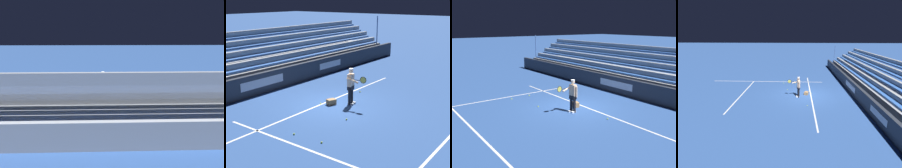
# 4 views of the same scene
# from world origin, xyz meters

# --- Properties ---
(ground_plane) EXTENTS (160.00, 160.00, 0.00)m
(ground_plane) POSITION_xyz_m (0.00, 0.00, 0.00)
(ground_plane) COLOR #2D5193
(court_baseline_white) EXTENTS (12.00, 0.10, 0.01)m
(court_baseline_white) POSITION_xyz_m (0.00, -0.50, 0.00)
(court_baseline_white) COLOR white
(court_baseline_white) RESTS_ON ground
(court_sideline_white) EXTENTS (0.10, 12.00, 0.01)m
(court_sideline_white) POSITION_xyz_m (4.11, 4.00, 0.00)
(court_sideline_white) COLOR white
(court_sideline_white) RESTS_ON ground
(court_service_line_white) EXTENTS (8.22, 0.10, 0.01)m
(court_service_line_white) POSITION_xyz_m (0.00, 5.50, 0.00)
(court_service_line_white) COLOR white
(court_service_line_white) RESTS_ON ground
(back_wall_sponsor_board) EXTENTS (26.98, 0.25, 1.10)m
(back_wall_sponsor_board) POSITION_xyz_m (-0.01, -4.16, 0.55)
(back_wall_sponsor_board) COLOR #2D333D
(back_wall_sponsor_board) RESTS_ON ground
(bleacher_stand) EXTENTS (25.63, 3.20, 3.40)m
(bleacher_stand) POSITION_xyz_m (0.00, -6.39, 0.76)
(bleacher_stand) COLOR #9EA3A8
(bleacher_stand) RESTS_ON ground
(tennis_player) EXTENTS (0.59, 1.04, 1.71)m
(tennis_player) POSITION_xyz_m (-0.55, 0.60, 0.89)
(tennis_player) COLOR black
(tennis_player) RESTS_ON ground
(ball_box_cardboard) EXTENTS (0.48, 0.42, 0.26)m
(ball_box_cardboard) POSITION_xyz_m (0.06, -0.11, 0.13)
(ball_box_cardboard) COLOR #A87F51
(ball_box_cardboard) RESTS_ON ground
(tennis_ball_near_player) EXTENTS (0.07, 0.07, 0.07)m
(tennis_ball_near_player) POSITION_xyz_m (-2.41, -0.09, 0.03)
(tennis_ball_near_player) COLOR #CCE533
(tennis_ball_near_player) RESTS_ON ground
(tennis_ball_stray_back) EXTENTS (0.07, 0.07, 0.07)m
(tennis_ball_stray_back) POSITION_xyz_m (1.23, 1.59, 0.03)
(tennis_ball_stray_back) COLOR #CCE533
(tennis_ball_stray_back) RESTS_ON ground
(tennis_ball_by_box) EXTENTS (0.07, 0.07, 0.07)m
(tennis_ball_by_box) POSITION_xyz_m (0.31, -0.55, 0.03)
(tennis_ball_by_box) COLOR #CCE533
(tennis_ball_by_box) RESTS_ON ground
(tennis_ball_on_baseline) EXTENTS (0.07, 0.07, 0.07)m
(tennis_ball_on_baseline) POSITION_xyz_m (3.47, 2.12, 0.03)
(tennis_ball_on_baseline) COLOR #CCE533
(tennis_ball_on_baseline) RESTS_ON ground
(tennis_ball_toward_net) EXTENTS (0.07, 0.07, 0.07)m
(tennis_ball_toward_net) POSITION_xyz_m (3.55, 0.88, 0.03)
(tennis_ball_toward_net) COLOR #CCE533
(tennis_ball_toward_net) RESTS_ON ground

